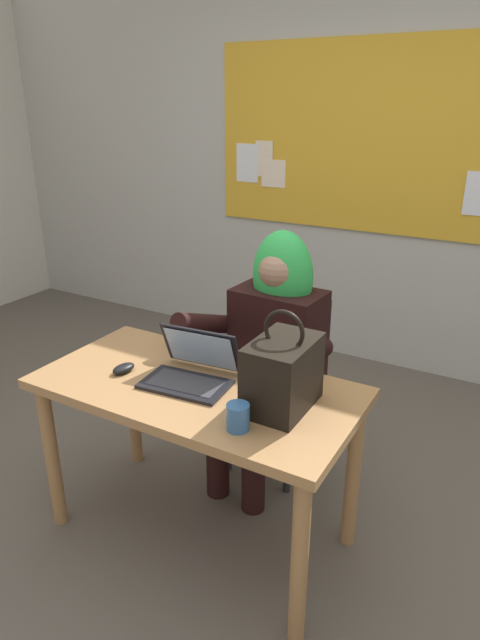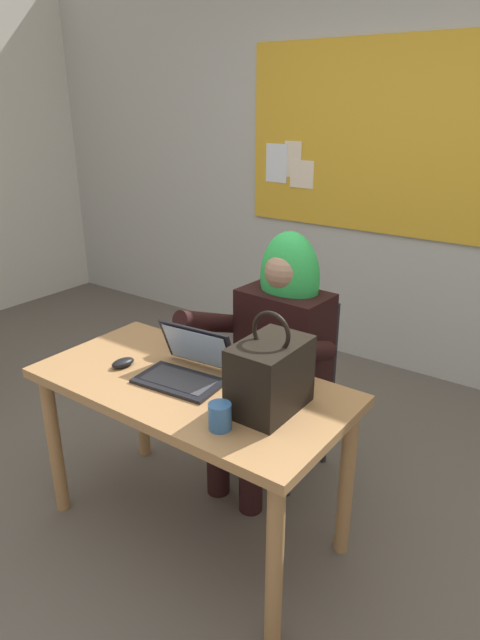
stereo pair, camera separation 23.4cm
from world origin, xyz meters
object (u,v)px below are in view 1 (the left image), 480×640
at_px(laptop, 192,370).
at_px(handbag, 283,373).
at_px(chair_at_desk, 283,373).
at_px(computer_mouse, 124,368).
at_px(desk_main, 197,407).
at_px(person_costumed, 271,340).
at_px(coffee_mug, 238,417).

distance_m(laptop, handbag, 0.41).
height_order(chair_at_desk, computer_mouse, chair_at_desk).
xyz_separation_m(desk_main, person_costumed, (0.05, 0.56, 0.09)).
bearing_deg(laptop, coffee_mug, -37.93).
bearing_deg(handbag, coffee_mug, -106.48).
distance_m(chair_at_desk, coffee_mug, 0.96).
relative_size(desk_main, person_costumed, 1.05).
height_order(desk_main, person_costumed, person_costumed).
xyz_separation_m(chair_at_desk, person_costumed, (-0.01, -0.13, 0.23)).
bearing_deg(laptop, computer_mouse, -169.39).
distance_m(desk_main, person_costumed, 0.57).
distance_m(computer_mouse, coffee_mug, 0.64).
height_order(chair_at_desk, person_costumed, person_costumed).
distance_m(laptop, coffee_mug, 0.40).
bearing_deg(computer_mouse, handbag, 15.43).
distance_m(chair_at_desk, person_costumed, 0.26).
bearing_deg(handbag, computer_mouse, -173.48).
bearing_deg(desk_main, person_costumed, 85.01).
relative_size(person_costumed, laptop, 3.37).
bearing_deg(computer_mouse, desk_main, 20.20).
xyz_separation_m(desk_main, computer_mouse, (-0.32, -0.06, 0.12)).
relative_size(desk_main, laptop, 3.53).
bearing_deg(chair_at_desk, laptop, -5.15).
bearing_deg(desk_main, chair_at_desk, 85.34).
height_order(laptop, computer_mouse, laptop).
xyz_separation_m(laptop, computer_mouse, (-0.28, -0.08, -0.03)).
bearing_deg(laptop, handbag, -5.99).
relative_size(desk_main, handbag, 3.41).
relative_size(person_costumed, coffee_mug, 12.96).
bearing_deg(laptop, desk_main, -34.95).
distance_m(chair_at_desk, computer_mouse, 0.88).
height_order(person_costumed, handbag, person_costumed).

